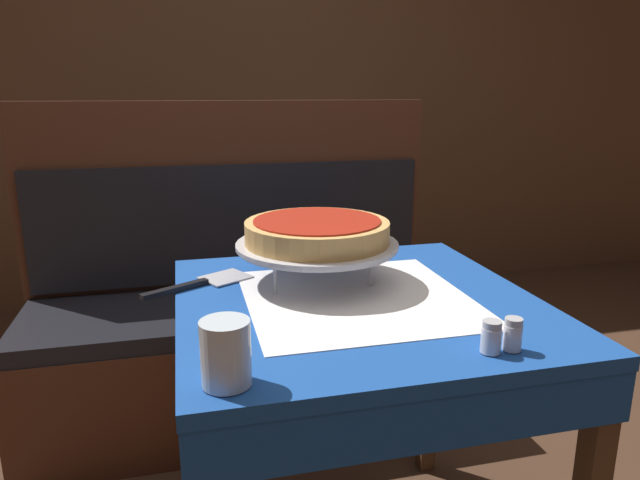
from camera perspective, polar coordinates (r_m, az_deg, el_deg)
dining_table_front at (r=1.35m, az=3.66°, el=-9.49°), size 0.81×0.81×0.78m
dining_table_rear at (r=3.09m, az=-0.99°, el=4.01°), size 0.73×0.73×0.78m
booth_bench at (r=2.22m, az=-7.96°, el=-9.19°), size 1.56×0.54×1.20m
back_wall_panel at (r=3.46m, az=-7.82°, el=13.95°), size 6.00×0.04×2.40m
pizza_pan_stand at (r=1.40m, az=-0.29°, el=-0.63°), size 0.40×0.40×0.10m
deep_dish_pizza at (r=1.39m, az=-0.30°, el=0.90°), size 0.35×0.35×0.06m
pizza_server at (r=1.43m, az=-11.78°, el=-4.22°), size 0.27×0.19×0.01m
water_glass_near at (r=0.94m, az=-9.41°, el=-11.07°), size 0.08×0.08×0.11m
salt_shaker at (r=1.08m, az=16.74°, el=-9.27°), size 0.04×0.04×0.06m
pepper_shaker at (r=1.11m, az=18.72°, el=-8.92°), size 0.03×0.03×0.06m
napkin_holder at (r=1.61m, az=-3.88°, el=-0.22°), size 0.10×0.05×0.09m
condiment_caddy at (r=3.05m, az=-2.17°, el=6.95°), size 0.12×0.12×0.18m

